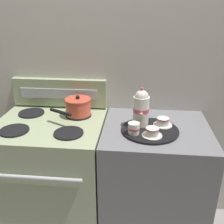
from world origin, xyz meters
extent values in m
cube|color=beige|center=(0.00, 0.34, 1.10)|extent=(6.00, 0.05, 2.20)
cube|color=#9EAD84|center=(-0.35, 0.00, 0.46)|extent=(0.73, 0.62, 0.91)
cylinder|color=silver|center=(-0.35, -0.33, 0.71)|extent=(0.58, 0.02, 0.02)
cylinder|color=black|center=(-0.53, 0.14, 0.92)|extent=(0.18, 0.18, 0.01)
cylinder|color=black|center=(-0.18, 0.14, 0.92)|extent=(0.18, 0.18, 0.01)
cylinder|color=black|center=(-0.53, -0.14, 0.92)|extent=(0.18, 0.18, 0.01)
cylinder|color=black|center=(-0.18, -0.14, 0.92)|extent=(0.18, 0.18, 0.01)
cube|color=#9EAD84|center=(-0.35, 0.29, 1.03)|extent=(0.71, 0.05, 0.21)
cube|color=#B7B7BC|center=(-0.35, 0.26, 1.03)|extent=(0.58, 0.01, 0.07)
cube|color=slate|center=(0.37, 0.00, 0.46)|extent=(0.69, 0.62, 0.91)
cylinder|color=#D14C38|center=(-0.18, 0.14, 0.98)|extent=(0.18, 0.18, 0.11)
cylinder|color=#D14C38|center=(-0.18, 0.14, 1.03)|extent=(0.18, 0.18, 0.01)
sphere|color=black|center=(-0.18, 0.14, 1.05)|extent=(0.03, 0.03, 0.03)
cylinder|color=black|center=(-0.26, -0.01, 1.00)|extent=(0.16, 0.10, 0.02)
cylinder|color=black|center=(0.32, -0.05, 0.92)|extent=(0.36, 0.36, 0.01)
cylinder|color=white|center=(0.26, 0.01, 1.02)|extent=(0.10, 0.10, 0.19)
cylinder|color=#C6475B|center=(0.26, 0.01, 1.03)|extent=(0.10, 0.10, 0.03)
sphere|color=white|center=(0.26, 0.01, 1.12)|extent=(0.09, 0.09, 0.09)
sphere|color=#C6475B|center=(0.26, 0.01, 1.17)|extent=(0.02, 0.02, 0.02)
cone|color=white|center=(0.26, -0.07, 1.03)|extent=(0.03, 0.08, 0.06)
cylinder|color=white|center=(0.33, -0.14, 0.93)|extent=(0.12, 0.12, 0.01)
cylinder|color=white|center=(0.33, -0.14, 0.95)|extent=(0.08, 0.08, 0.05)
cylinder|color=#C6475B|center=(0.33, -0.14, 0.97)|extent=(0.08, 0.08, 0.01)
cylinder|color=white|center=(0.41, 0.01, 0.93)|extent=(0.12, 0.12, 0.01)
cylinder|color=white|center=(0.41, 0.01, 0.95)|extent=(0.08, 0.08, 0.05)
cylinder|color=#C6475B|center=(0.41, 0.01, 0.97)|extent=(0.08, 0.08, 0.01)
cylinder|color=white|center=(0.22, -0.12, 0.96)|extent=(0.07, 0.07, 0.07)
cylinder|color=#C6475B|center=(0.22, -0.12, 0.96)|extent=(0.07, 0.07, 0.01)
camera|label=1|loc=(0.23, -1.54, 1.66)|focal=42.00mm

